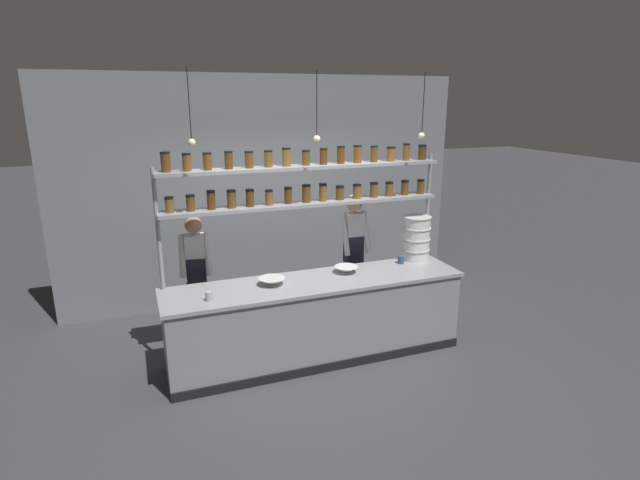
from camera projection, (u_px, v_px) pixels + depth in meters
name	position (u px, v px, depth m)	size (l,w,h in m)	color
ground_plane	(316.00, 356.00, 5.73)	(40.00, 40.00, 0.00)	#3D3D42
back_wall	(268.00, 191.00, 7.07)	(5.74, 0.12, 3.17)	gray
prep_counter	(316.00, 319.00, 5.60)	(3.34, 0.76, 0.92)	gray
spice_shelf_unit	(306.00, 187.00, 5.50)	(3.22, 0.28, 2.34)	#999BA0
chef_left	(197.00, 272.00, 5.81)	(0.39, 0.31, 1.57)	black
chef_center	(354.00, 250.00, 6.37)	(0.36, 0.30, 1.70)	black
container_stack	(416.00, 238.00, 6.13)	(0.35, 0.35, 0.54)	white
prep_bowl_near_left	(346.00, 270.00, 5.71)	(0.27, 0.27, 0.07)	white
prep_bowl_center_front	(272.00, 281.00, 5.33)	(0.29, 0.29, 0.08)	silver
serving_cup_front	(209.00, 296.00, 4.91)	(0.07, 0.07, 0.10)	#B2B7BC
serving_cup_by_board	(401.00, 260.00, 6.03)	(0.07, 0.07, 0.10)	#334C70
pendant_light_row	(317.00, 135.00, 5.05)	(2.55, 0.07, 0.70)	black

